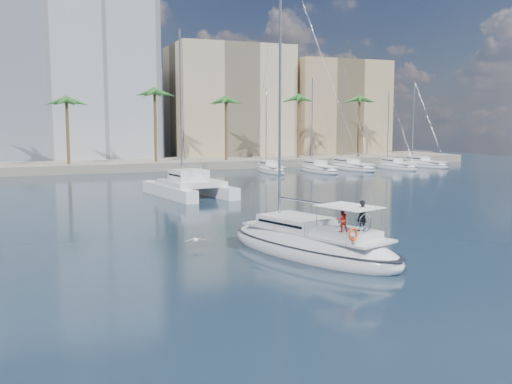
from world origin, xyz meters
name	(u,v)px	position (x,y,z in m)	size (l,w,h in m)	color
ground	(281,262)	(0.00, 0.00, 0.00)	(160.00, 160.00, 0.00)	black
quay	(110,165)	(0.00, 61.00, 0.60)	(120.00, 14.00, 1.20)	gray
building_modern	(19,77)	(-12.00, 73.00, 14.00)	(42.00, 16.00, 28.00)	silver
building_beige	(229,105)	(22.00, 70.00, 10.00)	(20.00, 14.00, 20.00)	#C0B08A
building_tan_right	(334,111)	(42.00, 68.00, 9.00)	(18.00, 12.00, 18.00)	tan
palm_centre	(112,98)	(0.00, 57.00, 10.28)	(3.60, 3.60, 12.30)	brown
palm_right	(325,102)	(34.00, 57.00, 10.28)	(3.60, 3.60, 12.30)	brown
main_sloop	(311,245)	(2.19, 0.92, 0.53)	(7.34, 12.40, 17.55)	white
catamaran	(189,184)	(2.70, 26.85, 1.11)	(6.95, 11.43, 15.82)	white
seagull	(195,240)	(-3.11, 4.78, 0.45)	(1.25, 0.53, 0.23)	silver
moored_yacht_a	(270,172)	(20.00, 47.00, 0.00)	(2.72, 9.35, 11.90)	white
moored_yacht_b	(318,172)	(26.50, 45.00, 0.00)	(3.14, 10.78, 13.72)	white
moored_yacht_c	(351,169)	(33.00, 47.00, 0.00)	(3.55, 12.21, 15.54)	white
moored_yacht_d	(395,169)	(39.50, 45.00, 0.00)	(2.72, 9.35, 11.90)	white
moored_yacht_e	(422,167)	(46.00, 47.00, 0.00)	(3.14, 10.78, 13.72)	white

